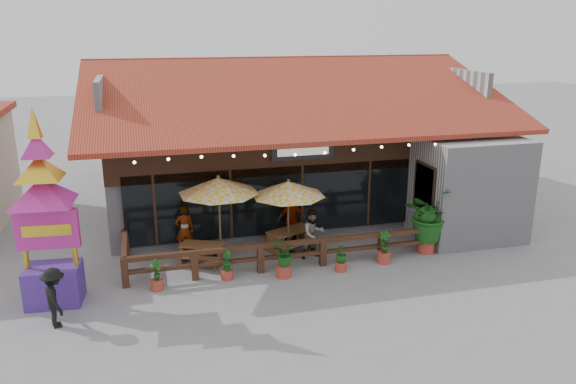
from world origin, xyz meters
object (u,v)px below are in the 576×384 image
object	(u,v)px
picnic_table_right	(290,237)
tropical_plant	(428,216)
umbrella_right	(288,189)
pedestrian	(55,298)
picnic_table_left	(203,250)
umbrella_left	(219,186)
thai_sign_tower	(43,196)

from	to	relation	value
picnic_table_right	tropical_plant	bearing A→B (deg)	-16.28
umbrella_right	tropical_plant	world-z (taller)	umbrella_right
umbrella_right	pedestrian	bearing A→B (deg)	-156.08
tropical_plant	pedestrian	size ratio (longest dim) A/B	1.43
picnic_table_left	picnic_table_right	xyz separation A→B (m)	(2.96, 0.30, 0.06)
pedestrian	umbrella_left	bearing A→B (deg)	-72.47
umbrella_left	picnic_table_right	distance (m)	3.02
tropical_plant	pedestrian	xyz separation A→B (m)	(-11.33, -2.01, -0.50)
umbrella_left	picnic_table_right	size ratio (longest dim) A/B	1.70
umbrella_left	umbrella_right	distance (m)	2.23
umbrella_left	picnic_table_left	xyz separation A→B (m)	(-0.63, -0.37, -1.98)
umbrella_right	tropical_plant	distance (m)	4.72
tropical_plant	pedestrian	world-z (taller)	tropical_plant
thai_sign_tower	tropical_plant	bearing A→B (deg)	3.21
thai_sign_tower	tropical_plant	xyz separation A→B (m)	(11.53, 0.65, -1.76)
picnic_table_right	thai_sign_tower	size ratio (longest dim) A/B	0.34
picnic_table_right	pedestrian	size ratio (longest dim) A/B	1.24
umbrella_left	tropical_plant	size ratio (longest dim) A/B	1.47
umbrella_right	pedestrian	xyz separation A→B (m)	(-6.83, -3.03, -1.47)
umbrella_left	picnic_table_left	world-z (taller)	umbrella_left
thai_sign_tower	pedestrian	size ratio (longest dim) A/B	3.69
picnic_table_left	pedestrian	size ratio (longest dim) A/B	1.10
umbrella_left	umbrella_right	world-z (taller)	umbrella_left
umbrella_right	thai_sign_tower	size ratio (longest dim) A/B	0.54
picnic_table_right	umbrella_left	bearing A→B (deg)	178.18
picnic_table_left	pedestrian	distance (m)	5.00
umbrella_right	picnic_table_right	size ratio (longest dim) A/B	1.60
pedestrian	picnic_table_left	bearing A→B (deg)	-71.70
picnic_table_left	pedestrian	world-z (taller)	pedestrian
picnic_table_right	thai_sign_tower	distance (m)	7.84
umbrella_right	tropical_plant	xyz separation A→B (m)	(4.50, -1.02, -0.97)
picnic_table_right	pedestrian	world-z (taller)	pedestrian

